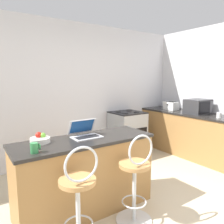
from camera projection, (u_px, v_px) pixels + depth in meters
name	position (u px, v px, depth m)	size (l,w,h in m)	color
wall_back	(71.00, 93.00, 4.13)	(12.00, 0.06, 2.60)	silver
breakfast_bar	(85.00, 174.00, 2.59)	(1.64, 0.59, 0.88)	#9E703D
counter_right	(205.00, 137.00, 4.22)	(0.67, 2.92, 0.88)	#9E703D
bar_stool_near	(79.00, 201.00, 1.98)	(0.40, 0.40, 1.01)	silver
bar_stool_far	(135.00, 181.00, 2.35)	(0.40, 0.40, 1.01)	silver
laptop	(85.00, 132.00, 2.62)	(0.34, 0.29, 0.20)	silver
microwave	(198.00, 107.00, 4.29)	(0.47, 0.37, 0.28)	#2D2D30
toaster	(171.00, 106.00, 4.81)	(0.23, 0.29, 0.18)	silver
stove_range	(127.00, 133.00, 4.57)	(0.63, 0.61, 0.89)	#9EA3A8
mug_green	(35.00, 148.00, 2.04)	(0.09, 0.07, 0.10)	#338447
mug_white	(219.00, 115.00, 3.82)	(0.09, 0.07, 0.10)	white
fruit_bowl	(40.00, 139.00, 2.37)	(0.21, 0.21, 0.11)	silver
mug_blue	(164.00, 105.00, 5.31)	(0.10, 0.08, 0.10)	#2D51AD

